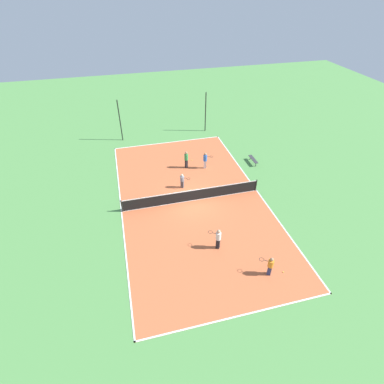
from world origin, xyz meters
TOP-DOWN VIEW (x-y plane):
  - ground_plane at (0.00, 0.00)m, footprint 80.00×80.00m
  - court_surface at (0.00, 0.00)m, footprint 11.90×21.85m
  - tennis_net at (0.00, 0.00)m, footprint 11.70×0.10m
  - bench at (7.49, 4.43)m, footprint 0.36×1.67m
  - player_far_white at (0.41, -5.64)m, footprint 0.95×0.82m
  - player_center_orange at (2.86, -8.61)m, footprint 0.95×0.81m
  - player_far_green at (0.76, 5.20)m, footprint 0.46×0.46m
  - player_near_blue at (2.52, 4.65)m, footprint 0.99×0.57m
  - player_baseline_gray at (-0.37, 2.03)m, footprint 0.96×0.79m
  - tennis_ball_right_alley at (3.86, -8.74)m, footprint 0.07×0.07m
  - tennis_ball_near_net at (1.62, 6.38)m, footprint 0.07×0.07m
  - tennis_ball_midcourt at (2.49, 10.43)m, footprint 0.07×0.07m
  - tennis_ball_far_baseline at (2.81, 0.87)m, footprint 0.07×0.07m
  - fence_post_back_left at (-4.92, 12.83)m, footprint 0.12×0.12m
  - fence_post_back_right at (4.92, 12.83)m, footprint 0.12×0.12m

SIDE VIEW (x-z plane):
  - ground_plane at x=0.00m, z-range 0.00..0.00m
  - court_surface at x=0.00m, z-range 0.00..0.02m
  - tennis_ball_right_alley at x=3.86m, z-range 0.02..0.09m
  - tennis_ball_near_net at x=1.62m, z-range 0.02..0.09m
  - tennis_ball_midcourt at x=2.49m, z-range 0.02..0.09m
  - tennis_ball_far_baseline at x=2.81m, z-range 0.02..0.09m
  - bench at x=7.49m, z-range 0.16..0.61m
  - tennis_net at x=0.00m, z-range 0.03..1.15m
  - player_baseline_gray at x=-0.37m, z-range 0.11..1.52m
  - player_center_orange at x=2.86m, z-range 0.12..1.64m
  - player_near_blue at x=2.52m, z-range 0.15..1.84m
  - player_far_white at x=0.41m, z-range 0.15..1.85m
  - player_far_green at x=0.76m, z-range 0.16..1.92m
  - fence_post_back_left at x=-4.92m, z-range 0.00..4.66m
  - fence_post_back_right at x=4.92m, z-range 0.00..4.66m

